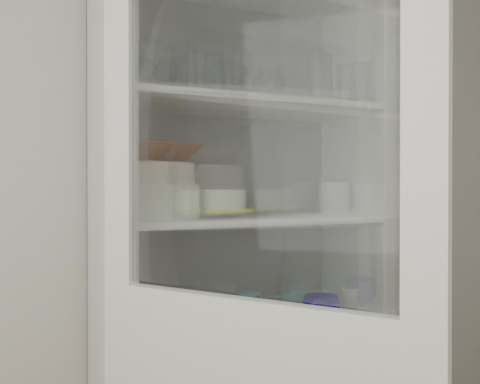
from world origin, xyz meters
name	(u,v)px	position (x,y,z in m)	size (l,w,h in m)	color
wall_back	(168,204)	(0.00, 1.50, 1.30)	(3.60, 0.02, 2.60)	#BDBCBC
pantry_cabinet	(233,302)	(0.20, 1.34, 0.94)	(1.00, 0.45, 2.10)	silver
tumbler_0	(135,66)	(-0.21, 1.13, 1.73)	(0.07, 0.07, 0.13)	silver
tumbler_1	(205,72)	(0.01, 1.12, 1.73)	(0.07, 0.07, 0.13)	silver
tumbler_2	(173,69)	(-0.09, 1.14, 1.73)	(0.07, 0.07, 0.14)	silver
tumbler_3	(241,75)	(0.14, 1.14, 1.73)	(0.07, 0.07, 0.15)	silver
tumbler_4	(321,79)	(0.44, 1.11, 1.74)	(0.08, 0.08, 0.16)	silver
tumbler_5	(346,85)	(0.55, 1.12, 1.73)	(0.07, 0.07, 0.14)	silver
tumbler_6	(360,84)	(0.61, 1.12, 1.74)	(0.08, 0.08, 0.15)	silver
tumbler_7	(168,79)	(-0.07, 1.25, 1.72)	(0.06, 0.06, 0.13)	silver
tumbler_8	(177,75)	(-0.04, 1.26, 1.74)	(0.08, 0.08, 0.16)	silver
tumbler_9	(232,84)	(0.17, 1.29, 1.73)	(0.07, 0.07, 0.14)	silver
tumbler_10	(255,87)	(0.27, 1.30, 1.73)	(0.07, 0.07, 0.14)	silver
tumbler_11	(251,87)	(0.25, 1.28, 1.73)	(0.07, 0.07, 0.13)	silver
goblet_0	(146,78)	(-0.12, 1.37, 1.74)	(0.07, 0.07, 0.16)	silver
goblet_1	(167,80)	(-0.04, 1.39, 1.75)	(0.08, 0.08, 0.17)	silver
goblet_2	(279,90)	(0.41, 1.37, 1.74)	(0.07, 0.07, 0.16)	silver
goblet_3	(275,91)	(0.40, 1.39, 1.74)	(0.07, 0.07, 0.15)	silver
plate_stack_front	(161,201)	(-0.10, 1.24, 1.32)	(0.26, 0.26, 0.11)	white
plate_stack_back	(129,203)	(-0.17, 1.41, 1.31)	(0.19, 0.19, 0.10)	white
cream_bowl	(161,174)	(-0.10, 1.24, 1.41)	(0.22, 0.22, 0.07)	beige
terracotta_bowl	(161,154)	(-0.10, 1.24, 1.47)	(0.25, 0.25, 0.06)	maroon
glass_platter	(224,214)	(0.13, 1.25, 1.27)	(0.31, 0.31, 0.02)	silver
yellow_trivet	(224,210)	(0.13, 1.25, 1.28)	(0.15, 0.15, 0.01)	yellow
white_ramekin	(224,199)	(0.13, 1.25, 1.32)	(0.15, 0.15, 0.07)	white
grey_bowl_stack	(334,198)	(0.61, 1.29, 1.32)	(0.13, 0.13, 0.12)	silver
mug_blue	(321,310)	(0.49, 1.19, 0.91)	(0.14, 0.14, 0.11)	#070683
mug_teal	(292,305)	(0.44, 1.33, 0.91)	(0.10, 0.10, 0.10)	#257578
mug_white	(312,316)	(0.44, 1.17, 0.90)	(0.09, 0.09, 0.08)	white
teal_jar	(248,308)	(0.25, 1.32, 0.92)	(0.09, 0.09, 0.11)	#257578
measuring_cups	(226,331)	(0.11, 1.20, 0.88)	(0.09, 0.09, 0.04)	silver
white_canister	(164,317)	(-0.07, 1.31, 0.92)	(0.10, 0.10, 0.12)	white
tumbler_12	(214,76)	(0.07, 1.19, 1.73)	(0.07, 0.07, 0.14)	silver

